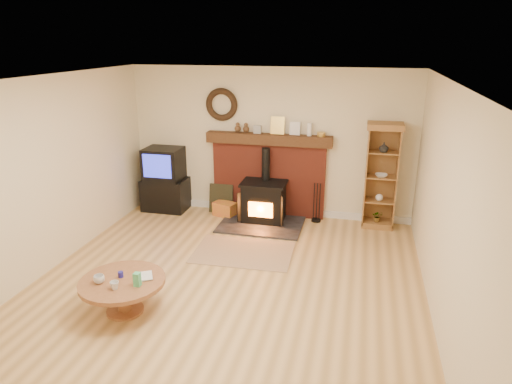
% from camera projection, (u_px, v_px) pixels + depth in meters
% --- Properties ---
extents(ground, '(5.50, 5.50, 0.00)m').
position_uv_depth(ground, '(226.00, 287.00, 5.88)').
color(ground, '#AD8348').
rests_on(ground, ground).
extents(room_shell, '(5.02, 5.52, 2.61)m').
position_uv_depth(room_shell, '(223.00, 156.00, 5.42)').
color(room_shell, beige).
rests_on(room_shell, ground).
extents(chimney_breast, '(2.20, 0.22, 1.78)m').
position_uv_depth(chimney_breast, '(269.00, 172.00, 8.08)').
color(chimney_breast, maroon).
rests_on(chimney_breast, ground).
extents(wood_stove, '(1.40, 1.00, 1.27)m').
position_uv_depth(wood_stove, '(263.00, 203.00, 7.86)').
color(wood_stove, black).
rests_on(wood_stove, ground).
extents(area_rug, '(1.49, 1.04, 0.01)m').
position_uv_depth(area_rug, '(243.00, 252.00, 6.82)').
color(area_rug, brown).
rests_on(area_rug, ground).
extents(tv_unit, '(0.80, 0.57, 1.17)m').
position_uv_depth(tv_unit, '(165.00, 180.00, 8.39)').
color(tv_unit, black).
rests_on(tv_unit, ground).
extents(curio_cabinet, '(0.57, 0.41, 1.77)m').
position_uv_depth(curio_cabinet, '(381.00, 176.00, 7.52)').
color(curio_cabinet, olive).
rests_on(curio_cabinet, ground).
extents(firelog_box, '(0.46, 0.37, 0.25)m').
position_uv_depth(firelog_box, '(225.00, 209.00, 8.21)').
color(firelog_box, yellow).
rests_on(firelog_box, ground).
extents(leaning_painting, '(0.44, 0.12, 0.53)m').
position_uv_depth(leaning_painting, '(221.00, 198.00, 8.33)').
color(leaning_painting, black).
rests_on(leaning_painting, ground).
extents(fire_tools, '(0.16, 0.16, 0.70)m').
position_uv_depth(fire_tools, '(316.00, 214.00, 7.94)').
color(fire_tools, black).
rests_on(fire_tools, ground).
extents(coffee_table, '(0.98, 0.98, 0.58)m').
position_uv_depth(coffee_table, '(122.00, 286.00, 5.24)').
color(coffee_table, brown).
rests_on(coffee_table, ground).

